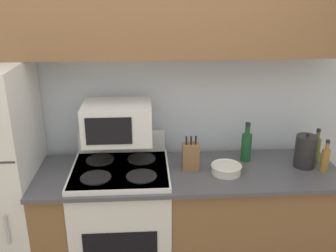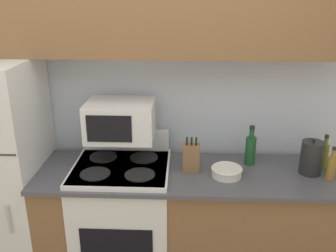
{
  "view_description": "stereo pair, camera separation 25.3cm",
  "coord_description": "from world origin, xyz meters",
  "px_view_note": "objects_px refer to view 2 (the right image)",
  "views": [
    {
      "loc": [
        0.04,
        -2.09,
        2.13
      ],
      "look_at": [
        0.19,
        0.28,
        1.24
      ],
      "focal_mm": 40.0,
      "sensor_mm": 36.0,
      "label": 1
    },
    {
      "loc": [
        0.29,
        -2.09,
        2.13
      ],
      "look_at": [
        0.19,
        0.28,
        1.24
      ],
      "focal_mm": 40.0,
      "sensor_mm": 36.0,
      "label": 2
    }
  ],
  "objects_px": {
    "bottle_wine_green": "(250,149)",
    "bottle_olive_oil": "(324,156)",
    "stove": "(124,219)",
    "microwave": "(120,120)",
    "knife_block": "(191,158)",
    "bottle_vinegar": "(331,167)",
    "bowl": "(227,172)",
    "kettle": "(311,158)"
  },
  "relations": [
    {
      "from": "microwave",
      "to": "bottle_wine_green",
      "type": "relative_size",
      "value": 1.6
    },
    {
      "from": "bottle_wine_green",
      "to": "kettle",
      "type": "height_order",
      "value": "bottle_wine_green"
    },
    {
      "from": "bottle_vinegar",
      "to": "knife_block",
      "type": "bearing_deg",
      "value": 174.93
    },
    {
      "from": "bottle_wine_green",
      "to": "bottle_olive_oil",
      "type": "xyz_separation_m",
      "value": [
        0.51,
        -0.05,
        -0.02
      ]
    },
    {
      "from": "stove",
      "to": "microwave",
      "type": "xyz_separation_m",
      "value": [
        -0.01,
        0.12,
        0.75
      ]
    },
    {
      "from": "stove",
      "to": "kettle",
      "type": "distance_m",
      "value": 1.44
    },
    {
      "from": "bowl",
      "to": "kettle",
      "type": "bearing_deg",
      "value": 7.04
    },
    {
      "from": "microwave",
      "to": "bowl",
      "type": "xyz_separation_m",
      "value": [
        0.76,
        -0.18,
        -0.3
      ]
    },
    {
      "from": "bottle_vinegar",
      "to": "bottle_olive_oil",
      "type": "distance_m",
      "value": 0.16
    },
    {
      "from": "bottle_wine_green",
      "to": "kettle",
      "type": "distance_m",
      "value": 0.42
    },
    {
      "from": "microwave",
      "to": "bottle_vinegar",
      "type": "height_order",
      "value": "microwave"
    },
    {
      "from": "stove",
      "to": "microwave",
      "type": "relative_size",
      "value": 2.27
    },
    {
      "from": "knife_block",
      "to": "kettle",
      "type": "distance_m",
      "value": 0.84
    },
    {
      "from": "stove",
      "to": "microwave",
      "type": "bearing_deg",
      "value": 95.37
    },
    {
      "from": "microwave",
      "to": "bottle_wine_green",
      "type": "height_order",
      "value": "microwave"
    },
    {
      "from": "bottle_wine_green",
      "to": "bottle_olive_oil",
      "type": "height_order",
      "value": "bottle_wine_green"
    },
    {
      "from": "bottle_wine_green",
      "to": "microwave",
      "type": "bearing_deg",
      "value": -178.93
    },
    {
      "from": "bowl",
      "to": "knife_block",
      "type": "bearing_deg",
      "value": 164.63
    },
    {
      "from": "kettle",
      "to": "bottle_wine_green",
      "type": "bearing_deg",
      "value": 162.6
    },
    {
      "from": "stove",
      "to": "bowl",
      "type": "height_order",
      "value": "stove"
    },
    {
      "from": "bottle_wine_green",
      "to": "bottle_olive_oil",
      "type": "bearing_deg",
      "value": -5.64
    },
    {
      "from": "stove",
      "to": "kettle",
      "type": "relative_size",
      "value": 4.17
    },
    {
      "from": "bowl",
      "to": "bottle_olive_oil",
      "type": "xyz_separation_m",
      "value": [
        0.7,
        0.15,
        0.07
      ]
    },
    {
      "from": "bottle_vinegar",
      "to": "bottle_olive_oil",
      "type": "height_order",
      "value": "bottle_olive_oil"
    },
    {
      "from": "knife_block",
      "to": "bottle_vinegar",
      "type": "relative_size",
      "value": 1.09
    },
    {
      "from": "stove",
      "to": "bottle_wine_green",
      "type": "bearing_deg",
      "value": 8.54
    },
    {
      "from": "bottle_vinegar",
      "to": "bottle_olive_oil",
      "type": "relative_size",
      "value": 0.92
    },
    {
      "from": "bottle_wine_green",
      "to": "bottle_vinegar",
      "type": "height_order",
      "value": "bottle_wine_green"
    },
    {
      "from": "bottle_vinegar",
      "to": "stove",
      "type": "bearing_deg",
      "value": 177.05
    },
    {
      "from": "knife_block",
      "to": "kettle",
      "type": "bearing_deg",
      "value": 0.36
    },
    {
      "from": "microwave",
      "to": "bottle_olive_oil",
      "type": "xyz_separation_m",
      "value": [
        1.46,
        -0.03,
        -0.23
      ]
    },
    {
      "from": "bowl",
      "to": "bottle_vinegar",
      "type": "bearing_deg",
      "value": -1.33
    },
    {
      "from": "knife_block",
      "to": "microwave",
      "type": "bearing_deg",
      "value": 167.51
    },
    {
      "from": "knife_block",
      "to": "bottle_olive_oil",
      "type": "bearing_deg",
      "value": 4.83
    },
    {
      "from": "knife_block",
      "to": "bottle_vinegar",
      "type": "height_order",
      "value": "knife_block"
    },
    {
      "from": "knife_block",
      "to": "kettle",
      "type": "xyz_separation_m",
      "value": [
        0.84,
        0.01,
        0.02
      ]
    },
    {
      "from": "bottle_olive_oil",
      "to": "kettle",
      "type": "xyz_separation_m",
      "value": [
        -0.11,
        -0.07,
        0.02
      ]
    },
    {
      "from": "bowl",
      "to": "bottle_vinegar",
      "type": "height_order",
      "value": "bottle_vinegar"
    },
    {
      "from": "bottle_olive_oil",
      "to": "kettle",
      "type": "height_order",
      "value": "kettle"
    },
    {
      "from": "knife_block",
      "to": "bottle_olive_oil",
      "type": "relative_size",
      "value": 1.01
    },
    {
      "from": "bottle_vinegar",
      "to": "kettle",
      "type": "bearing_deg",
      "value": 140.53
    },
    {
      "from": "bottle_wine_green",
      "to": "knife_block",
      "type": "bearing_deg",
      "value": -163.24
    }
  ]
}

